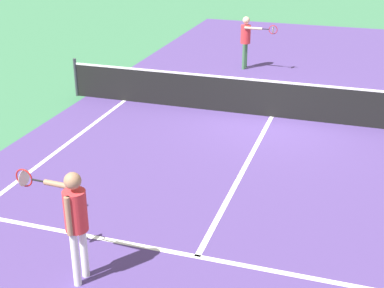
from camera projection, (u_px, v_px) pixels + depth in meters
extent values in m
plane|color=#38724C|center=(272.00, 117.00, 14.01)|extent=(60.00, 60.00, 0.00)
cube|color=#4C387A|center=(272.00, 117.00, 14.00)|extent=(10.62, 24.40, 0.00)
cube|color=white|center=(197.00, 257.00, 8.42)|extent=(8.22, 0.10, 0.01)
cube|color=white|center=(244.00, 169.00, 11.21)|extent=(0.10, 6.40, 0.01)
cylinder|color=#33383D|center=(76.00, 77.00, 15.36)|extent=(0.09, 0.09, 1.07)
cube|color=black|center=(273.00, 100.00, 13.82)|extent=(11.15, 0.02, 0.91)
cube|color=white|center=(274.00, 82.00, 13.63)|extent=(11.15, 0.03, 0.05)
cylinder|color=white|center=(76.00, 260.00, 7.64)|extent=(0.11, 0.11, 0.85)
cylinder|color=white|center=(84.00, 251.00, 7.82)|extent=(0.11, 0.11, 0.85)
cylinder|color=red|center=(75.00, 211.00, 7.44)|extent=(0.32, 0.32, 0.60)
sphere|color=#A87A5B|center=(73.00, 181.00, 7.26)|extent=(0.24, 0.24, 0.24)
cylinder|color=#A87A5B|center=(69.00, 216.00, 7.29)|extent=(0.08, 0.08, 0.58)
cylinder|color=#A87A5B|center=(63.00, 185.00, 7.58)|extent=(0.58, 0.11, 0.08)
cylinder|color=black|center=(38.00, 181.00, 7.71)|extent=(0.22, 0.04, 0.03)
torus|color=red|center=(24.00, 178.00, 7.79)|extent=(0.28, 0.04, 0.28)
cylinder|color=silver|center=(24.00, 178.00, 7.79)|extent=(0.02, 0.25, 0.25)
cylinder|color=#3F7247|center=(246.00, 55.00, 18.10)|extent=(0.11, 0.11, 0.84)
cylinder|color=#3F7247|center=(244.00, 57.00, 17.91)|extent=(0.11, 0.11, 0.84)
cylinder|color=red|center=(246.00, 34.00, 17.72)|extent=(0.32, 0.32, 0.59)
sphere|color=beige|center=(246.00, 20.00, 17.54)|extent=(0.23, 0.23, 0.23)
cylinder|color=beige|center=(247.00, 33.00, 17.86)|extent=(0.08, 0.08, 0.57)
cylinder|color=beige|center=(253.00, 28.00, 17.39)|extent=(0.57, 0.10, 0.08)
cylinder|color=black|center=(266.00, 29.00, 17.27)|extent=(0.22, 0.03, 0.03)
torus|color=red|center=(273.00, 30.00, 17.19)|extent=(0.28, 0.03, 0.28)
cylinder|color=silver|center=(273.00, 30.00, 17.19)|extent=(0.01, 0.25, 0.25)
sphere|color=#CCE033|center=(85.00, 204.00, 9.84)|extent=(0.07, 0.07, 0.07)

